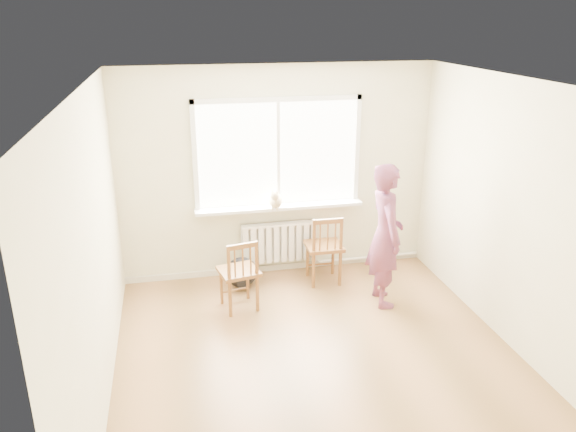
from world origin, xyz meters
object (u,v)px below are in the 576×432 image
chair_left (240,275)px  chair_right (325,249)px  cat (275,200)px  backpack (241,272)px  person (385,235)px

chair_left → chair_right: (1.14, 0.46, 0.02)m
chair_left → chair_right: 1.23m
chair_right → cat: (-0.57, 0.31, 0.60)m
chair_right → cat: cat is taller
chair_right → backpack: (-1.05, 0.10, -0.26)m
cat → backpack: cat is taller
chair_left → chair_right: bearing=-169.5°
cat → backpack: bearing=-141.9°
chair_right → person: 0.91m
chair_left → chair_right: chair_right is taller
chair_left → cat: bearing=-137.8°
chair_left → backpack: 0.62m
cat → backpack: 1.01m
chair_right → backpack: bearing=-4.1°
person → backpack: size_ratio=4.29×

